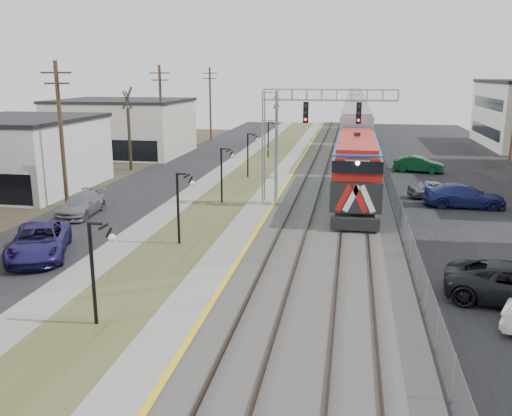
# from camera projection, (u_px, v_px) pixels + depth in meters

# --- Properties ---
(street_west) EXTENTS (7.00, 120.00, 0.04)m
(street_west) POSITION_uv_depth(u_px,v_px,m) (157.00, 181.00, 47.32)
(street_west) COLOR black
(street_west) RESTS_ON ground
(sidewalk) EXTENTS (2.00, 120.00, 0.08)m
(sidewalk) POSITION_uv_depth(u_px,v_px,m) (207.00, 182.00, 46.55)
(sidewalk) COLOR gray
(sidewalk) RESTS_ON ground
(grass_median) EXTENTS (4.00, 120.00, 0.06)m
(grass_median) POSITION_uv_depth(u_px,v_px,m) (241.00, 184.00, 46.05)
(grass_median) COLOR #404625
(grass_median) RESTS_ON ground
(platform) EXTENTS (2.00, 120.00, 0.24)m
(platform) POSITION_uv_depth(u_px,v_px,m) (276.00, 184.00, 45.52)
(platform) COLOR gray
(platform) RESTS_ON ground
(ballast_bed) EXTENTS (8.00, 120.00, 0.20)m
(ballast_bed) POSITION_uv_depth(u_px,v_px,m) (336.00, 186.00, 44.67)
(ballast_bed) COLOR #595651
(ballast_bed) RESTS_ON ground
(parking_lot) EXTENTS (16.00, 120.00, 0.04)m
(parking_lot) POSITION_uv_depth(u_px,v_px,m) (489.00, 193.00, 42.66)
(parking_lot) COLOR black
(parking_lot) RESTS_ON ground
(platform_edge) EXTENTS (0.24, 120.00, 0.01)m
(platform_edge) POSITION_uv_depth(u_px,v_px,m) (287.00, 183.00, 45.34)
(platform_edge) COLOR gold
(platform_edge) RESTS_ON platform
(track_near) EXTENTS (1.58, 120.00, 0.15)m
(track_near) POSITION_uv_depth(u_px,v_px,m) (312.00, 183.00, 44.97)
(track_near) COLOR #2D2119
(track_near) RESTS_ON ballast_bed
(track_far) EXTENTS (1.58, 120.00, 0.15)m
(track_far) POSITION_uv_depth(u_px,v_px,m) (355.00, 185.00, 44.38)
(track_far) COLOR #2D2119
(track_far) RESTS_ON ballast_bed
(train) EXTENTS (3.00, 108.65, 5.33)m
(train) POSITION_uv_depth(u_px,v_px,m) (355.00, 115.00, 84.16)
(train) COLOR #1355A2
(train) RESTS_ON ground
(signal_gantry) EXTENTS (9.00, 1.07, 8.15)m
(signal_gantry) POSITION_uv_depth(u_px,v_px,m) (295.00, 127.00, 37.12)
(signal_gantry) COLOR gray
(signal_gantry) RESTS_ON ground
(lampposts) EXTENTS (0.14, 62.14, 4.00)m
(lampposts) POSITION_uv_depth(u_px,v_px,m) (180.00, 208.00, 29.60)
(lampposts) COLOR black
(lampposts) RESTS_ON ground
(utility_poles) EXTENTS (0.28, 80.28, 10.00)m
(utility_poles) POSITION_uv_depth(u_px,v_px,m) (61.00, 136.00, 37.07)
(utility_poles) COLOR #4C3823
(utility_poles) RESTS_ON ground
(fence) EXTENTS (0.04, 120.00, 1.60)m
(fence) POSITION_uv_depth(u_px,v_px,m) (389.00, 180.00, 43.79)
(fence) COLOR gray
(fence) RESTS_ON ground
(bare_trees) EXTENTS (12.30, 42.30, 5.95)m
(bare_trees) POSITION_uv_depth(u_px,v_px,m) (159.00, 144.00, 50.61)
(bare_trees) COLOR #382D23
(bare_trees) RESTS_ON ground
(car_lot_d) EXTENTS (5.59, 2.33, 1.61)m
(car_lot_d) POSITION_uv_depth(u_px,v_px,m) (464.00, 196.00, 37.86)
(car_lot_d) COLOR navy
(car_lot_d) RESTS_ON ground
(car_lot_e) EXTENTS (4.19, 2.68, 1.33)m
(car_lot_e) POSITION_uv_depth(u_px,v_px,m) (434.00, 190.00, 40.64)
(car_lot_e) COLOR gray
(car_lot_e) RESTS_ON ground
(car_lot_f) EXTENTS (4.82, 2.43, 1.52)m
(car_lot_f) POSITION_uv_depth(u_px,v_px,m) (419.00, 165.00, 51.27)
(car_lot_f) COLOR #0E4623
(car_lot_f) RESTS_ON ground
(car_street_a) EXTENTS (4.71, 6.38, 1.61)m
(car_street_a) POSITION_uv_depth(u_px,v_px,m) (39.00, 242.00, 27.55)
(car_street_a) COLOR navy
(car_street_a) RESTS_ON ground
(car_street_b) EXTENTS (2.35, 4.99, 1.41)m
(car_street_b) POSITION_uv_depth(u_px,v_px,m) (81.00, 205.00, 35.69)
(car_street_b) COLOR slate
(car_street_b) RESTS_ON ground
(car_lot_g) EXTENTS (4.04, 1.45, 1.33)m
(car_lot_g) POSITION_uv_depth(u_px,v_px,m) (416.00, 164.00, 52.47)
(car_lot_g) COLOR #B50F0D
(car_lot_g) RESTS_ON ground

